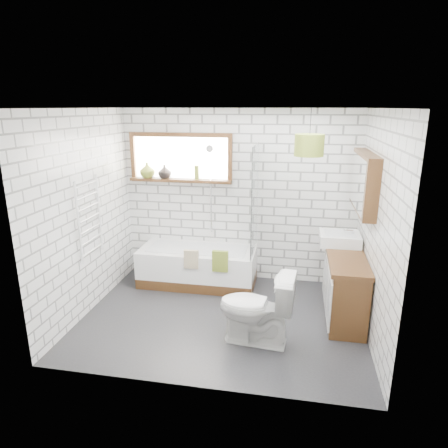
% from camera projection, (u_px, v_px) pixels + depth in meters
% --- Properties ---
extents(floor, '(3.40, 2.60, 0.01)m').
position_uv_depth(floor, '(222.00, 318.00, 4.96)').
color(floor, black).
rests_on(floor, ground).
extents(ceiling, '(3.40, 2.60, 0.01)m').
position_uv_depth(ceiling, '(221.00, 108.00, 4.25)').
color(ceiling, white).
rests_on(ceiling, ground).
extents(wall_back, '(3.40, 0.01, 2.50)m').
position_uv_depth(wall_back, '(238.00, 197.00, 5.83)').
color(wall_back, white).
rests_on(wall_back, ground).
extents(wall_front, '(3.40, 0.01, 2.50)m').
position_uv_depth(wall_front, '(193.00, 263.00, 3.37)').
color(wall_front, white).
rests_on(wall_front, ground).
extents(wall_left, '(0.01, 2.60, 2.50)m').
position_uv_depth(wall_left, '(85.00, 214.00, 4.90)').
color(wall_left, white).
rests_on(wall_left, ground).
extents(wall_right, '(0.01, 2.60, 2.50)m').
position_uv_depth(wall_right, '(377.00, 229.00, 4.30)').
color(wall_right, white).
rests_on(wall_right, ground).
extents(window, '(1.52, 0.16, 0.68)m').
position_uv_depth(window, '(180.00, 158.00, 5.78)').
color(window, '#39210F').
rests_on(window, wall_back).
extents(towel_radiator, '(0.06, 0.52, 1.00)m').
position_uv_depth(towel_radiator, '(89.00, 218.00, 4.90)').
color(towel_radiator, white).
rests_on(towel_radiator, wall_left).
extents(mirror_cabinet, '(0.16, 1.20, 0.70)m').
position_uv_depth(mirror_cabinet, '(364.00, 182.00, 4.77)').
color(mirror_cabinet, '#39210F').
rests_on(mirror_cabinet, wall_right).
extents(shower_riser, '(0.02, 0.02, 1.30)m').
position_uv_depth(shower_riser, '(211.00, 190.00, 5.83)').
color(shower_riser, silver).
rests_on(shower_riser, wall_back).
extents(bathtub, '(1.67, 0.74, 0.54)m').
position_uv_depth(bathtub, '(198.00, 266.00, 5.85)').
color(bathtub, white).
rests_on(bathtub, floor).
extents(shower_screen, '(0.02, 0.72, 1.50)m').
position_uv_depth(shower_screen, '(255.00, 201.00, 5.42)').
color(shower_screen, white).
rests_on(shower_screen, bathtub).
extents(towel_green, '(0.21, 0.06, 0.29)m').
position_uv_depth(towel_green, '(220.00, 261.00, 5.36)').
color(towel_green, olive).
rests_on(towel_green, bathtub).
extents(towel_beige, '(0.20, 0.05, 0.26)m').
position_uv_depth(towel_beige, '(191.00, 259.00, 5.43)').
color(towel_beige, tan).
rests_on(towel_beige, bathtub).
extents(vanity, '(0.44, 1.38, 0.79)m').
position_uv_depth(vanity, '(344.00, 284.00, 4.97)').
color(vanity, '#39210F').
rests_on(vanity, floor).
extents(basin, '(0.51, 0.45, 0.15)m').
position_uv_depth(basin, '(340.00, 239.00, 5.20)').
color(basin, white).
rests_on(basin, vanity).
extents(tap, '(0.04, 0.04, 0.14)m').
position_uv_depth(tap, '(353.00, 236.00, 5.16)').
color(tap, silver).
rests_on(tap, vanity).
extents(toilet, '(0.54, 0.85, 0.83)m').
position_uv_depth(toilet, '(256.00, 308.00, 4.34)').
color(toilet, white).
rests_on(toilet, floor).
extents(vase_olive, '(0.25, 0.25, 0.23)m').
position_uv_depth(vase_olive, '(147.00, 172.00, 5.90)').
color(vase_olive, olive).
rests_on(vase_olive, window).
extents(vase_dark, '(0.20, 0.20, 0.20)m').
position_uv_depth(vase_dark, '(165.00, 173.00, 5.86)').
color(vase_dark, black).
rests_on(vase_dark, window).
extents(bottle, '(0.08, 0.08, 0.20)m').
position_uv_depth(bottle, '(197.00, 174.00, 5.77)').
color(bottle, olive).
rests_on(bottle, window).
extents(pendant, '(0.33, 0.33, 0.24)m').
position_uv_depth(pendant, '(309.00, 145.00, 4.49)').
color(pendant, olive).
rests_on(pendant, ceiling).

